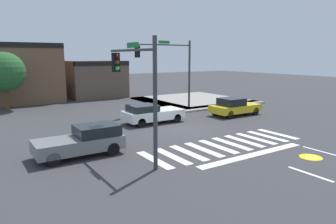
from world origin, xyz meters
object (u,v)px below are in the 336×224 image
(traffic_signal_southwest, at_px, (136,78))
(car_gray, at_px, (83,141))
(traffic_signal_northeast, at_px, (168,62))
(car_white, at_px, (151,113))
(car_yellow, at_px, (234,107))
(roadside_tree, at_px, (5,72))

(traffic_signal_southwest, height_order, car_gray, traffic_signal_southwest)
(traffic_signal_northeast, relative_size, traffic_signal_southwest, 1.10)
(car_white, xyz_separation_m, car_gray, (-6.45, -4.57, 0.03))
(traffic_signal_southwest, relative_size, car_yellow, 1.33)
(car_yellow, xyz_separation_m, roadside_tree, (-15.13, 12.58, 2.68))
(car_white, xyz_separation_m, car_yellow, (7.13, -1.13, 0.00))
(roadside_tree, bearing_deg, car_white, -55.03)
(traffic_signal_southwest, bearing_deg, car_yellow, -65.44)
(car_white, bearing_deg, car_gray, -144.70)
(traffic_signal_northeast, bearing_deg, car_yellow, 125.87)
(traffic_signal_northeast, relative_size, car_white, 1.42)
(car_yellow, bearing_deg, roadside_tree, 140.27)
(traffic_signal_southwest, xyz_separation_m, car_yellow, (11.65, 5.32, -3.06))
(traffic_signal_northeast, relative_size, car_yellow, 1.46)
(car_white, height_order, roadside_tree, roadside_tree)
(car_gray, xyz_separation_m, roadside_tree, (-1.56, 16.01, 2.66))
(car_white, height_order, car_gray, car_gray)
(traffic_signal_southwest, relative_size, car_white, 1.29)
(traffic_signal_northeast, bearing_deg, traffic_signal_southwest, 50.23)
(car_yellow, relative_size, roadside_tree, 0.82)
(car_white, relative_size, car_yellow, 1.03)
(car_gray, bearing_deg, car_white, -144.70)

